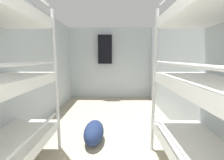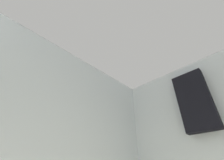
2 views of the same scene
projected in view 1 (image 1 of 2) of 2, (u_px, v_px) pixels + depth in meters
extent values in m
cube|color=silver|center=(21.00, 70.00, 2.39)|extent=(0.06, 5.33, 2.30)
cube|color=silver|center=(193.00, 70.00, 2.35)|extent=(0.06, 5.33, 2.30)
cube|color=silver|center=(110.00, 64.00, 4.98)|extent=(2.78, 0.06, 2.30)
cylinder|color=silver|center=(56.00, 83.00, 2.10)|extent=(0.04, 0.04, 1.97)
cylinder|color=silver|center=(21.00, 146.00, 1.30)|extent=(0.03, 1.50, 0.03)
cylinder|color=silver|center=(13.00, 65.00, 1.20)|extent=(0.03, 1.50, 0.03)
cylinder|color=silver|center=(154.00, 84.00, 2.08)|extent=(0.04, 0.04, 1.97)
cylinder|color=silver|center=(179.00, 147.00, 1.28)|extent=(0.03, 1.50, 0.03)
cube|color=white|center=(223.00, 90.00, 1.21)|extent=(0.65, 1.76, 0.12)
cylinder|color=silver|center=(185.00, 65.00, 1.18)|extent=(0.03, 1.50, 0.03)
ellipsoid|color=navy|center=(94.00, 132.00, 2.41)|extent=(0.31, 0.63, 0.31)
cube|color=black|center=(105.00, 49.00, 4.76)|extent=(0.44, 0.12, 0.90)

